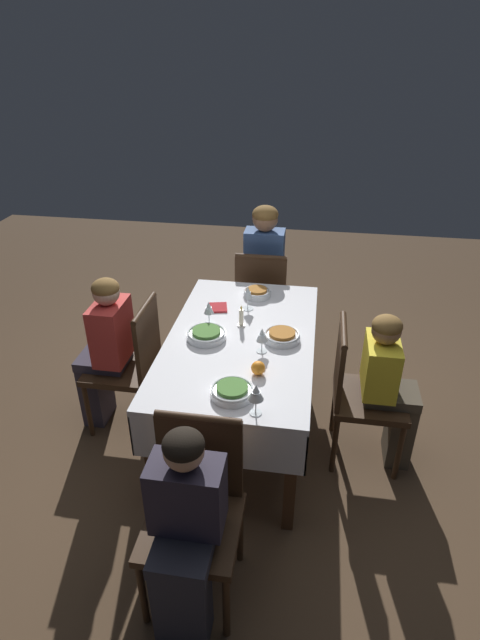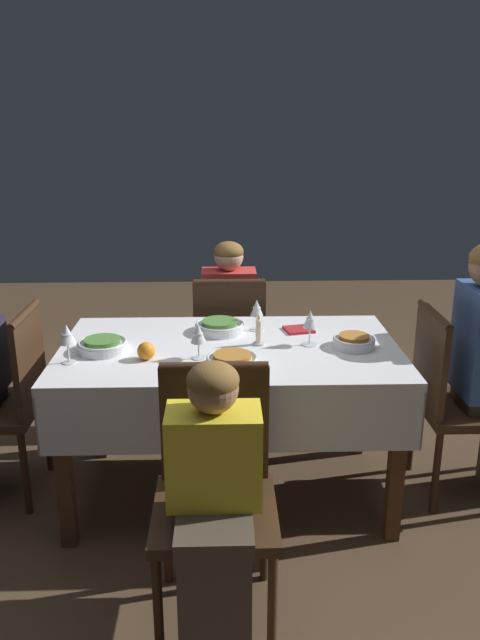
# 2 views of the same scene
# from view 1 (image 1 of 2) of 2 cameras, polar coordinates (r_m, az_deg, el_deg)

# --- Properties ---
(ground_plane) EXTENTS (8.00, 8.00, 0.00)m
(ground_plane) POSITION_cam_1_polar(r_m,az_deg,el_deg) (3.35, 0.09, -12.68)
(ground_plane) COLOR #4C3826
(dining_table) EXTENTS (1.48, 0.85, 0.73)m
(dining_table) POSITION_cam_1_polar(r_m,az_deg,el_deg) (2.96, 0.09, -3.54)
(dining_table) COLOR silver
(dining_table) RESTS_ON ground_plane
(chair_east) EXTENTS (0.42, 0.41, 0.89)m
(chair_east) POSITION_cam_1_polar(r_m,az_deg,el_deg) (3.90, 2.50, 2.69)
(chair_east) COLOR #382314
(chair_east) RESTS_ON ground_plane
(chair_west) EXTENTS (0.42, 0.41, 0.89)m
(chair_west) POSITION_cam_1_polar(r_m,az_deg,el_deg) (2.32, -5.16, -20.20)
(chair_west) COLOR #382314
(chair_west) RESTS_ON ground_plane
(chair_north) EXTENTS (0.41, 0.42, 0.89)m
(chair_north) POSITION_cam_1_polar(r_m,az_deg,el_deg) (3.21, -12.31, -4.51)
(chair_north) COLOR #382314
(chair_north) RESTS_ON ground_plane
(chair_south) EXTENTS (0.41, 0.42, 0.89)m
(chair_south) POSITION_cam_1_polar(r_m,az_deg,el_deg) (2.99, 13.36, -7.59)
(chair_south) COLOR #382314
(chair_south) RESTS_ON ground_plane
(person_adult_denim) EXTENTS (0.34, 0.30, 1.18)m
(person_adult_denim) POSITION_cam_1_polar(r_m,az_deg,el_deg) (3.96, 2.82, 5.99)
(person_adult_denim) COLOR #4C4233
(person_adult_denim) RESTS_ON ground_plane
(person_child_dark) EXTENTS (0.33, 0.30, 0.99)m
(person_child_dark) POSITION_cam_1_polar(r_m,az_deg,el_deg) (2.18, -6.34, -22.58)
(person_child_dark) COLOR #282833
(person_child_dark) RESTS_ON ground_plane
(person_child_red) EXTENTS (0.30, 0.33, 1.04)m
(person_child_red) POSITION_cam_1_polar(r_m,az_deg,el_deg) (3.23, -15.16, -3.01)
(person_child_red) COLOR #383342
(person_child_red) RESTS_ON ground_plane
(person_child_yellow) EXTENTS (0.30, 0.33, 0.98)m
(person_child_yellow) POSITION_cam_1_polar(r_m,az_deg,el_deg) (2.98, 16.68, -7.08)
(person_child_yellow) COLOR #4C4233
(person_child_yellow) RESTS_ON ground_plane
(bowl_east) EXTENTS (0.18, 0.18, 0.06)m
(bowl_east) POSITION_cam_1_polar(r_m,az_deg,el_deg) (3.36, 1.97, 3.16)
(bowl_east) COLOR silver
(bowl_east) RESTS_ON dining_table
(wine_glass_east) EXTENTS (0.07, 0.07, 0.16)m
(wine_glass_east) POSITION_cam_1_polar(r_m,az_deg,el_deg) (3.16, 0.90, 3.04)
(wine_glass_east) COLOR white
(wine_glass_east) RESTS_ON dining_table
(bowl_west) EXTENTS (0.21, 0.21, 0.06)m
(bowl_west) POSITION_cam_1_polar(r_m,az_deg,el_deg) (2.45, -0.89, -8.11)
(bowl_west) COLOR silver
(bowl_west) RESTS_ON dining_table
(wine_glass_west) EXTENTS (0.07, 0.07, 0.16)m
(wine_glass_west) POSITION_cam_1_polar(r_m,az_deg,el_deg) (2.29, 1.84, -8.34)
(wine_glass_west) COLOR white
(wine_glass_west) RESTS_ON dining_table
(bowl_north) EXTENTS (0.23, 0.23, 0.06)m
(bowl_north) POSITION_cam_1_polar(r_m,az_deg,el_deg) (2.89, -3.86, -1.64)
(bowl_north) COLOR silver
(bowl_north) RESTS_ON dining_table
(wine_glass_north) EXTENTS (0.07, 0.07, 0.15)m
(wine_glass_north) POSITION_cam_1_polar(r_m,az_deg,el_deg) (3.00, -3.59, 1.31)
(wine_glass_north) COLOR white
(wine_glass_north) RESTS_ON dining_table
(bowl_south) EXTENTS (0.21, 0.21, 0.06)m
(bowl_south) POSITION_cam_1_polar(r_m,az_deg,el_deg) (2.88, 4.82, -1.83)
(bowl_south) COLOR silver
(bowl_south) RESTS_ON dining_table
(wine_glass_south) EXTENTS (0.06, 0.06, 0.15)m
(wine_glass_south) POSITION_cam_1_polar(r_m,az_deg,el_deg) (2.73, 2.53, -1.79)
(wine_glass_south) COLOR white
(wine_glass_south) RESTS_ON dining_table
(candle_centerpiece) EXTENTS (0.05, 0.05, 0.14)m
(candle_centerpiece) POSITION_cam_1_polar(r_m,az_deg,el_deg) (2.99, 0.15, 0.14)
(candle_centerpiece) COLOR beige
(candle_centerpiece) RESTS_ON dining_table
(orange_fruit) EXTENTS (0.07, 0.07, 0.07)m
(orange_fruit) POSITION_cam_1_polar(r_m,az_deg,el_deg) (2.59, 2.09, -5.50)
(orange_fruit) COLOR orange
(orange_fruit) RESTS_ON dining_table
(napkin_red_folded) EXTENTS (0.15, 0.14, 0.01)m
(napkin_red_folded) POSITION_cam_1_polar(r_m,az_deg,el_deg) (3.22, -2.52, 1.43)
(napkin_red_folded) COLOR #AD2328
(napkin_red_folded) RESTS_ON dining_table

